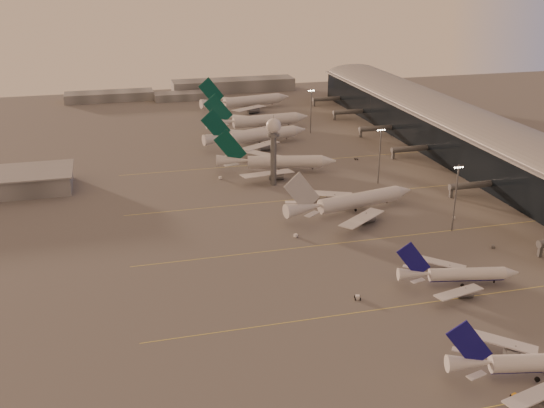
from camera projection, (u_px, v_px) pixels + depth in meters
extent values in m
plane|color=#504E4E|center=(371.00, 331.00, 168.77)|extent=(700.00, 700.00, 0.00)
cube|color=#EFDD54|center=(453.00, 299.00, 184.91)|extent=(180.00, 0.25, 0.02)
cube|color=#EFDD54|center=(388.00, 238.00, 225.49)|extent=(180.00, 0.25, 0.02)
cube|color=#EFDD54|center=(343.00, 195.00, 266.06)|extent=(180.00, 0.25, 0.02)
cube|color=#EFDD54|center=(307.00, 161.00, 311.14)|extent=(180.00, 0.25, 0.02)
cube|color=black|center=(497.00, 154.00, 290.37)|extent=(36.00, 360.00, 18.00)
cylinder|color=gray|center=(499.00, 135.00, 287.12)|extent=(10.08, 360.00, 10.08)
cube|color=gray|center=(499.00, 134.00, 287.05)|extent=(40.00, 362.00, 0.80)
cube|color=#5A5D62|center=(540.00, 251.00, 210.34)|extent=(1.20, 1.20, 4.40)
cylinder|color=#5A5D62|center=(473.00, 185.00, 264.18)|extent=(22.00, 2.80, 2.80)
cube|color=#5A5D62|center=(451.00, 192.00, 262.63)|extent=(1.20, 1.20, 4.40)
cylinder|color=#5A5D62|center=(412.00, 149.00, 314.67)|extent=(22.00, 2.80, 2.80)
cube|color=#5A5D62|center=(393.00, 155.00, 313.13)|extent=(1.20, 1.20, 4.40)
cylinder|color=#5A5D62|center=(378.00, 128.00, 352.54)|extent=(22.00, 2.80, 2.80)
cube|color=#5A5D62|center=(361.00, 133.00, 350.99)|extent=(1.20, 1.20, 4.40)
cylinder|color=#5A5D62|center=(350.00, 112.00, 390.41)|extent=(22.00, 2.80, 2.80)
cube|color=#5A5D62|center=(335.00, 116.00, 388.86)|extent=(1.20, 1.20, 4.40)
cylinder|color=#5A5D62|center=(328.00, 99.00, 426.48)|extent=(22.00, 2.80, 2.80)
cube|color=#5A5D62|center=(314.00, 103.00, 424.93)|extent=(1.20, 1.20, 4.40)
cylinder|color=#5A5D62|center=(273.00, 161.00, 274.18)|extent=(2.60, 2.60, 22.00)
cylinder|color=#5A5D62|center=(273.00, 135.00, 270.03)|extent=(5.20, 5.20, 1.20)
sphere|color=silver|center=(273.00, 126.00, 268.62)|extent=(6.40, 6.40, 6.40)
cylinder|color=#5A5D62|center=(273.00, 117.00, 267.28)|extent=(0.16, 0.16, 2.00)
cylinder|color=#5A5D62|center=(455.00, 198.00, 226.92)|extent=(0.56, 0.56, 25.00)
cube|color=#5A5D62|center=(459.00, 166.00, 222.58)|extent=(3.60, 0.25, 0.25)
sphere|color=#FFEABF|center=(455.00, 168.00, 222.37)|extent=(0.56, 0.56, 0.56)
sphere|color=#FFEABF|center=(458.00, 168.00, 222.61)|extent=(0.56, 0.56, 0.56)
sphere|color=#FFEABF|center=(460.00, 167.00, 222.85)|extent=(0.56, 0.56, 0.56)
sphere|color=#FFEABF|center=(463.00, 167.00, 223.08)|extent=(0.56, 0.56, 0.56)
cylinder|color=#5A5D62|center=(380.00, 156.00, 275.32)|extent=(0.56, 0.56, 25.00)
cube|color=#5A5D62|center=(381.00, 129.00, 270.99)|extent=(3.60, 0.25, 0.25)
sphere|color=#FFEABF|center=(378.00, 130.00, 270.77)|extent=(0.56, 0.56, 0.56)
sphere|color=#FFEABF|center=(380.00, 130.00, 271.01)|extent=(0.56, 0.56, 0.56)
sphere|color=#FFEABF|center=(382.00, 130.00, 271.25)|extent=(0.56, 0.56, 0.56)
sphere|color=#FFEABF|center=(385.00, 130.00, 271.49)|extent=(0.56, 0.56, 0.56)
cylinder|color=#5A5D62|center=(311.00, 111.00, 355.99)|extent=(0.56, 0.56, 25.00)
cube|color=#5A5D62|center=(311.00, 90.00, 351.66)|extent=(3.60, 0.25, 0.25)
sphere|color=#FFEABF|center=(309.00, 91.00, 351.45)|extent=(0.56, 0.56, 0.56)
sphere|color=#FFEABF|center=(310.00, 91.00, 351.69)|extent=(0.56, 0.56, 0.56)
sphere|color=#FFEABF|center=(312.00, 91.00, 351.92)|extent=(0.56, 0.56, 0.56)
sphere|color=#FFEABF|center=(314.00, 90.00, 352.16)|extent=(0.56, 0.56, 0.56)
cube|color=#5B5E62|center=(109.00, 96.00, 441.95)|extent=(60.00, 18.00, 6.00)
cube|color=#5B5E62|center=(233.00, 85.00, 471.82)|extent=(90.00, 20.00, 9.00)
cube|color=#5B5E62|center=(183.00, 96.00, 445.00)|extent=(40.00, 15.00, 5.00)
cylinder|color=silver|center=(542.00, 365.00, 149.18)|extent=(25.28, 9.26, 4.25)
cylinder|color=navy|center=(542.00, 368.00, 149.53)|extent=(24.55, 8.00, 3.06)
cone|color=silver|center=(469.00, 365.00, 148.14)|extent=(11.11, 6.30, 4.25)
cube|color=silver|center=(536.00, 397.00, 139.43)|extent=(18.49, 9.04, 1.34)
cylinder|color=slate|center=(543.00, 396.00, 142.57)|extent=(5.29, 3.69, 2.76)
cube|color=slate|center=(544.00, 392.00, 142.14)|extent=(0.39, 0.34, 1.70)
cube|color=silver|center=(499.00, 343.00, 158.89)|extent=(16.54, 14.76, 1.34)
cylinder|color=slate|center=(514.00, 355.00, 157.43)|extent=(5.29, 3.69, 2.76)
cube|color=slate|center=(515.00, 351.00, 157.00)|extent=(0.39, 0.34, 1.70)
cube|color=navy|center=(469.00, 346.00, 146.22)|extent=(11.49, 2.77, 12.66)
cube|color=silver|center=(476.00, 377.00, 143.61)|extent=(5.12, 2.94, 0.28)
cube|color=silver|center=(462.00, 353.00, 152.60)|extent=(4.92, 4.39, 0.28)
cylinder|color=black|center=(528.00, 369.00, 152.40)|extent=(1.32, 0.80, 1.23)
cylinder|color=black|center=(537.00, 382.00, 147.83)|extent=(1.32, 0.80, 1.23)
cylinder|color=silver|center=(467.00, 276.00, 191.61)|extent=(23.23, 8.43, 3.90)
cylinder|color=navy|center=(466.00, 278.00, 191.92)|extent=(22.56, 7.27, 2.81)
cone|color=silver|center=(511.00, 275.00, 192.31)|extent=(5.13, 4.71, 3.90)
cone|color=silver|center=(414.00, 276.00, 190.59)|extent=(10.20, 5.76, 3.90)
cube|color=silver|center=(459.00, 294.00, 182.63)|extent=(16.99, 8.36, 1.23)
cylinder|color=slate|center=(465.00, 295.00, 185.53)|extent=(4.86, 3.38, 2.54)
cube|color=slate|center=(465.00, 292.00, 185.13)|extent=(0.35, 0.31, 1.56)
cube|color=silver|center=(439.00, 264.00, 200.50)|extent=(15.22, 13.53, 1.23)
cylinder|color=slate|center=(449.00, 272.00, 199.18)|extent=(4.86, 3.38, 2.54)
cube|color=slate|center=(449.00, 269.00, 198.78)|extent=(0.35, 0.31, 1.56)
cube|color=navy|center=(413.00, 261.00, 188.83)|extent=(10.56, 2.51, 11.63)
cube|color=silver|center=(418.00, 282.00, 186.43)|extent=(4.71, 2.71, 0.26)
cube|color=silver|center=(410.00, 269.00, 194.69)|extent=(4.53, 4.02, 0.26)
cylinder|color=black|center=(494.00, 283.00, 193.02)|extent=(0.51, 0.51, 1.03)
cylinder|color=black|center=(457.00, 280.00, 194.56)|extent=(1.21, 0.73, 1.13)
cylinder|color=black|center=(462.00, 287.00, 190.35)|extent=(1.21, 0.73, 1.13)
cylinder|color=silver|center=(359.00, 202.00, 247.63)|extent=(35.56, 12.46, 5.50)
cylinder|color=silver|center=(359.00, 205.00, 248.08)|extent=(34.56, 10.81, 3.96)
cone|color=silver|center=(403.00, 194.00, 256.33)|extent=(7.77, 6.75, 5.50)
cone|color=silver|center=(303.00, 211.00, 237.04)|extent=(15.55, 8.35, 5.50)
cube|color=silver|center=(362.00, 221.00, 232.21)|extent=(23.18, 20.60, 1.63)
cylinder|color=slate|center=(366.00, 221.00, 237.66)|extent=(7.39, 4.87, 3.57)
cube|color=slate|center=(366.00, 218.00, 237.20)|extent=(0.31, 0.27, 2.20)
cube|color=silver|center=(321.00, 196.00, 256.64)|extent=(25.87, 12.74, 1.63)
cylinder|color=slate|center=(334.00, 202.00, 256.32)|extent=(7.39, 4.87, 3.57)
cube|color=slate|center=(335.00, 199.00, 255.87)|extent=(0.31, 0.27, 2.20)
cube|color=#AFB2B7|center=(302.00, 195.00, 234.39)|extent=(14.98, 3.37, 16.31)
cube|color=silver|center=(312.00, 217.00, 231.18)|extent=(6.95, 6.18, 0.22)
cube|color=silver|center=(294.00, 205.00, 242.56)|extent=(7.23, 4.16, 0.22)
cylinder|color=black|center=(387.00, 205.00, 254.39)|extent=(0.44, 0.44, 0.89)
cylinder|color=black|center=(350.00, 210.00, 249.29)|extent=(1.04, 0.63, 0.98)
cylinder|color=black|center=(356.00, 213.00, 246.03)|extent=(1.04, 0.63, 0.98)
cylinder|color=silver|center=(285.00, 164.00, 293.47)|extent=(34.54, 12.95, 5.51)
cylinder|color=silver|center=(285.00, 166.00, 293.92)|extent=(33.53, 11.29, 3.97)
cone|color=silver|center=(329.00, 163.00, 294.12)|extent=(7.67, 6.84, 5.51)
cone|color=silver|center=(232.00, 163.00, 292.45)|extent=(15.20, 8.55, 5.51)
cube|color=silver|center=(267.00, 176.00, 280.15)|extent=(25.45, 12.05, 1.63)
cylinder|color=slate|center=(277.00, 178.00, 284.27)|extent=(7.24, 4.96, 3.58)
cube|color=slate|center=(277.00, 175.00, 283.80)|extent=(0.33, 0.29, 2.20)
cube|color=silver|center=(266.00, 157.00, 306.94)|extent=(22.54, 20.57, 1.63)
cylinder|color=slate|center=(275.00, 163.00, 304.73)|extent=(7.24, 4.96, 3.58)
cube|color=slate|center=(275.00, 161.00, 304.26)|extent=(0.33, 0.29, 2.20)
cube|color=#063D34|center=(230.00, 149.00, 290.04)|extent=(14.86, 3.69, 16.31)
cube|color=silver|center=(231.00, 167.00, 286.22)|extent=(7.01, 3.92, 0.24)
cube|color=silver|center=(232.00, 158.00, 298.55)|extent=(6.71, 6.08, 0.24)
cylinder|color=black|center=(313.00, 171.00, 295.12)|extent=(0.48, 0.48, 0.95)
cylinder|color=black|center=(279.00, 169.00, 296.55)|extent=(1.12, 0.70, 1.05)
cylinder|color=black|center=(279.00, 172.00, 292.65)|extent=(1.12, 0.70, 1.05)
cylinder|color=silver|center=(263.00, 137.00, 337.26)|extent=(36.81, 12.58, 5.86)
cylinder|color=silver|center=(263.00, 139.00, 337.73)|extent=(35.79, 10.83, 4.22)
cone|color=silver|center=(299.00, 132.00, 346.00)|extent=(8.01, 7.08, 5.86)
cone|color=silver|center=(218.00, 141.00, 326.60)|extent=(16.08, 8.62, 5.86)
cube|color=silver|center=(260.00, 148.00, 321.16)|extent=(24.40, 21.31, 1.74)
cylinder|color=slate|center=(265.00, 149.00, 326.86)|extent=(7.63, 5.06, 3.81)
cube|color=slate|center=(265.00, 147.00, 326.36)|extent=(0.35, 0.31, 2.35)
cube|color=silver|center=(237.00, 134.00, 346.88)|extent=(27.02, 13.64, 1.74)
cylinder|color=slate|center=(247.00, 139.00, 346.50)|extent=(7.63, 5.06, 3.81)
cube|color=slate|center=(247.00, 136.00, 346.00)|extent=(0.35, 0.31, 2.35)
cube|color=#063D34|center=(216.00, 128.00, 323.76)|extent=(15.91, 3.38, 17.35)
cube|color=silver|center=(222.00, 144.00, 320.53)|extent=(7.21, 6.33, 0.25)
cube|color=silver|center=(212.00, 137.00, 332.36)|extent=(7.48, 4.39, 0.25)
cylinder|color=black|center=(286.00, 140.00, 344.14)|extent=(0.51, 0.51, 1.01)
cylinder|color=black|center=(257.00, 143.00, 339.24)|extent=(1.19, 0.71, 1.11)
cylinder|color=black|center=(260.00, 145.00, 335.50)|extent=(1.19, 0.71, 1.11)
cylinder|color=silver|center=(265.00, 122.00, 366.63)|extent=(38.25, 8.89, 6.11)
cylinder|color=silver|center=(265.00, 124.00, 367.12)|extent=(37.37, 7.13, 4.40)
cone|color=silver|center=(302.00, 119.00, 373.49)|extent=(7.77, 6.64, 6.11)
cone|color=silver|center=(220.00, 124.00, 358.19)|extent=(16.30, 7.27, 6.11)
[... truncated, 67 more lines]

